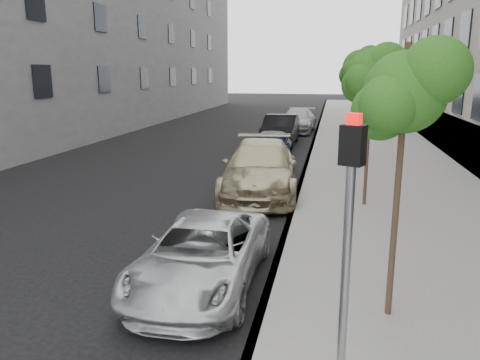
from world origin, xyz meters
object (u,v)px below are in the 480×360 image
(minivan, at_px, (202,254))
(sedan_rear, at_px, (298,121))
(signal_pole, at_px, (348,234))
(tree_far, at_px, (361,68))
(tree_near, at_px, (407,92))
(suv, at_px, (260,168))
(tree_mid, at_px, (373,74))
(sedan_black, at_px, (280,130))
(sedan_blue, at_px, (271,146))

(minivan, height_order, sedan_rear, sedan_rear)
(minivan, bearing_deg, signal_pole, -49.99)
(tree_far, height_order, sedan_rear, tree_far)
(tree_far, bearing_deg, signal_pole, -93.08)
(signal_pole, xyz_separation_m, sedan_rear, (-2.50, 26.40, -1.50))
(tree_near, xyz_separation_m, tree_far, (0.00, 13.00, 0.44))
(minivan, bearing_deg, tree_near, -11.46)
(signal_pole, relative_size, sedan_rear, 0.65)
(sedan_rear, bearing_deg, signal_pole, -81.51)
(signal_pole, relative_size, suv, 0.58)
(tree_mid, xyz_separation_m, suv, (-3.33, 1.23, -3.03))
(suv, height_order, sedan_black, suv)
(tree_near, relative_size, tree_far, 0.89)
(signal_pole, distance_m, sedan_black, 20.98)
(tree_mid, xyz_separation_m, sedan_rear, (-3.33, 17.59, -3.12))
(tree_near, distance_m, suv, 8.87)
(tree_near, height_order, signal_pole, tree_near)
(minivan, xyz_separation_m, suv, (-0.00, 7.05, 0.23))
(tree_mid, distance_m, minivan, 7.45)
(tree_near, bearing_deg, tree_far, 90.00)
(tree_mid, relative_size, minivan, 1.03)
(signal_pole, distance_m, suv, 10.44)
(suv, bearing_deg, sedan_rear, 84.51)
(tree_near, distance_m, sedan_rear, 24.49)
(minivan, height_order, sedan_black, sedan_black)
(suv, distance_m, sedan_rear, 16.36)
(signal_pole, bearing_deg, minivan, 153.63)
(tree_far, xyz_separation_m, minivan, (-3.33, -12.32, -3.47))
(tree_mid, distance_m, sedan_rear, 18.17)
(tree_near, relative_size, sedan_black, 0.88)
(tree_near, xyz_separation_m, sedan_blue, (-3.67, 13.29, -2.96))
(minivan, relative_size, suv, 0.77)
(sedan_black, relative_size, sedan_rear, 0.94)
(suv, bearing_deg, sedan_black, 87.34)
(minivan, bearing_deg, tree_far, 75.00)
(tree_mid, bearing_deg, sedan_black, 107.96)
(signal_pole, xyz_separation_m, minivan, (-2.50, 2.99, -1.63))
(suv, relative_size, sedan_rear, 1.12)
(tree_near, distance_m, sedan_black, 19.01)
(minivan, bearing_deg, suv, 90.11)
(minivan, relative_size, sedan_rear, 0.86)
(tree_mid, height_order, tree_far, tree_far)
(signal_pole, relative_size, sedan_blue, 0.83)
(sedan_blue, bearing_deg, sedan_black, 90.24)
(tree_near, bearing_deg, sedan_rear, 97.86)
(sedan_black, bearing_deg, suv, -86.58)
(tree_far, distance_m, sedan_black, 7.40)
(minivan, height_order, suv, suv)
(signal_pole, height_order, sedan_black, signal_pole)
(tree_far, relative_size, minivan, 1.09)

